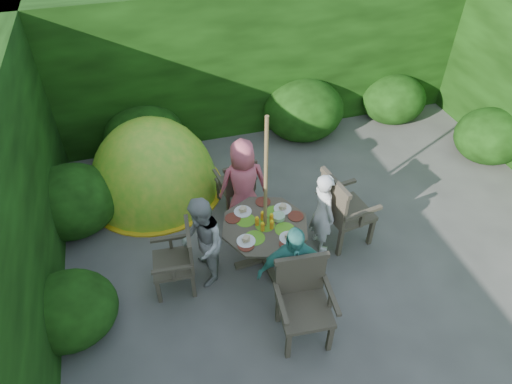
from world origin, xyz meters
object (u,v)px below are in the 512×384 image
object	(u,v)px
garden_chair_right	(343,209)
garden_chair_back	(237,183)
child_back	(243,184)
child_front	(291,272)
patio_table	(265,231)
child_left	(202,243)
dome_tent	(156,190)
garden_chair_left	(179,259)
garden_chair_front	(303,299)
parasol_pole	(265,197)
child_right	(323,212)

from	to	relation	value
garden_chair_right	garden_chair_back	bearing A→B (deg)	39.80
child_back	child_front	distance (m)	1.60
patio_table	child_left	distance (m)	0.81
garden_chair_right	dome_tent	distance (m)	2.94
patio_table	child_left	bearing A→B (deg)	-175.38
garden_chair_left	child_left	distance (m)	0.34
child_front	garden_chair_front	bearing A→B (deg)	-76.21
child_left	dome_tent	world-z (taller)	child_left
parasol_pole	child_left	xyz separation A→B (m)	(-0.80, -0.06, -0.47)
garden_chair_left	garden_chair_back	bearing A→B (deg)	144.37
garden_chair_front	garden_chair_left	bearing A→B (deg)	145.40
garden_chair_right	dome_tent	xyz separation A→B (m)	(-2.30, 1.75, -0.57)
parasol_pole	dome_tent	bearing A→B (deg)	123.63
parasol_pole	garden_chair_back	bearing A→B (deg)	94.25
garden_chair_left	child_right	xyz separation A→B (m)	(1.89, 0.16, 0.12)
dome_tent	garden_chair_back	bearing A→B (deg)	-14.33
garden_chair_right	child_right	bearing A→B (deg)	84.21
garden_chair_back	child_front	xyz separation A→B (m)	(0.15, -1.90, 0.21)
patio_table	child_back	bearing A→B (deg)	94.83
garden_chair_back	garden_chair_front	world-z (taller)	garden_chair_front
garden_chair_back	child_left	bearing A→B (deg)	49.37
child_right	child_front	size ratio (longest dim) A/B	0.91
garden_chair_left	child_right	bearing A→B (deg)	99.48
child_left	child_front	world-z (taller)	child_front
garden_chair_right	garden_chair_front	bearing A→B (deg)	131.01
parasol_pole	child_left	size ratio (longest dim) A/B	1.74
parasol_pole	child_right	distance (m)	0.94
patio_table	garden_chair_back	world-z (taller)	garden_chair_back
garden_chair_left	dome_tent	bearing A→B (deg)	-172.00
garden_chair_left	garden_chair_front	distance (m)	1.55
patio_table	child_right	xyz separation A→B (m)	(0.79, 0.06, 0.05)
garden_chair_front	child_left	distance (m)	1.37
parasol_pole	garden_chair_front	bearing A→B (deg)	-84.68
garden_chair_right	garden_chair_left	distance (m)	2.19
garden_chair_front	child_right	bearing A→B (deg)	63.74
child_back	dome_tent	bearing A→B (deg)	-40.12
child_front	child_left	bearing A→B (deg)	145.93
garden_chair_back	patio_table	bearing A→B (deg)	85.36
garden_chair_right	garden_chair_left	world-z (taller)	garden_chair_right
patio_table	child_back	size ratio (longest dim) A/B	0.89
parasol_pole	garden_chair_left	bearing A→B (deg)	-174.79
garden_chair_right	patio_table	bearing A→B (deg)	85.22
parasol_pole	child_left	bearing A→B (deg)	-175.44
child_left	garden_chair_right	bearing A→B (deg)	98.88
child_right	garden_chair_right	bearing A→B (deg)	-93.41
child_right	parasol_pole	bearing A→B (deg)	88.02
child_left	garden_chair_front	bearing A→B (deg)	45.81
patio_table	child_left	world-z (taller)	child_left
garden_chair_left	child_left	size ratio (longest dim) A/B	0.71
patio_table	garden_chair_right	size ratio (longest dim) A/B	1.13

